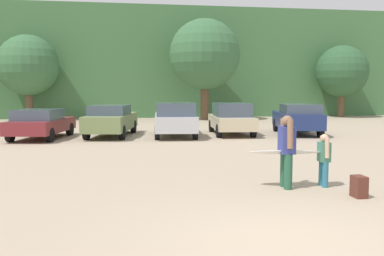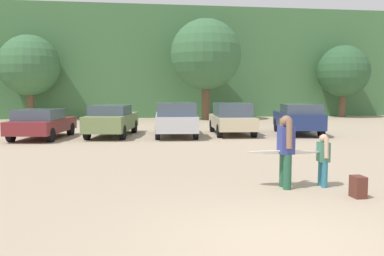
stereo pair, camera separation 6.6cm
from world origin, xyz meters
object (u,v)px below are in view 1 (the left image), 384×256
object	(u,v)px
parked_car_maroon	(41,123)
person_adult	(287,147)
person_child	(324,157)
surfboard_white	(284,152)
parked_car_silver	(175,119)
backpack_dropped	(359,187)
parked_car_navy	(298,118)
parked_car_olive_green	(111,120)
parked_car_champagne	(231,118)

from	to	relation	value
parked_car_maroon	person_adult	size ratio (longest dim) A/B	2.67
person_child	surfboard_white	size ratio (longest dim) A/B	0.70
person_child	person_adult	bearing A→B (deg)	3.64
parked_car_silver	backpack_dropped	bearing A→B (deg)	-164.13
parked_car_navy	backpack_dropped	xyz separation A→B (m)	(-3.73, -12.19, -0.58)
parked_car_maroon	parked_car_olive_green	bearing A→B (deg)	-68.28
backpack_dropped	parked_car_olive_green	bearing A→B (deg)	112.84
parked_car_silver	person_adult	world-z (taller)	person_adult
parked_car_maroon	person_adult	distance (m)	13.30
parked_car_maroon	backpack_dropped	world-z (taller)	parked_car_maroon
parked_car_champagne	person_adult	distance (m)	11.67
parked_car_navy	person_child	world-z (taller)	parked_car_navy
parked_car_champagne	person_adult	xyz separation A→B (m)	(-1.64, -11.55, 0.14)
parked_car_champagne	person_child	world-z (taller)	parked_car_champagne
parked_car_maroon	person_child	size ratio (longest dim) A/B	3.63
parked_car_champagne	parked_car_navy	bearing A→B (deg)	-93.05
parked_car_silver	parked_car_champagne	world-z (taller)	parked_car_silver
parked_car_champagne	surfboard_white	xyz separation A→B (m)	(-1.64, -11.42, 0.00)
parked_car_olive_green	person_adult	bearing A→B (deg)	-149.57
person_child	parked_car_silver	bearing A→B (deg)	-76.10
person_adult	parked_car_navy	bearing A→B (deg)	-110.73
parked_car_olive_green	person_child	size ratio (longest dim) A/B	4.05
parked_car_silver	person_child	world-z (taller)	parked_car_silver
surfboard_white	backpack_dropped	bearing A→B (deg)	142.85
parked_car_navy	backpack_dropped	world-z (taller)	parked_car_navy
parked_car_maroon	backpack_dropped	size ratio (longest dim) A/B	9.84
parked_car_olive_green	backpack_dropped	size ratio (longest dim) A/B	10.98
parked_car_olive_green	person_child	world-z (taller)	parked_car_olive_green
parked_car_navy	surfboard_white	xyz separation A→B (m)	(-4.91, -10.99, -0.01)
backpack_dropped	parked_car_champagne	bearing A→B (deg)	87.91
parked_car_silver	parked_car_champagne	size ratio (longest dim) A/B	1.08
parked_car_navy	surfboard_white	world-z (taller)	parked_car_navy
parked_car_maroon	person_adult	bearing A→B (deg)	-135.95
parked_car_navy	person_adult	bearing A→B (deg)	166.74
parked_car_silver	parked_car_maroon	bearing A→B (deg)	94.79
person_adult	backpack_dropped	bearing A→B (deg)	140.93
backpack_dropped	parked_car_maroon	bearing A→B (deg)	124.91
parked_car_champagne	surfboard_white	distance (m)	11.54
person_child	backpack_dropped	distance (m)	1.20
parked_car_maroon	surfboard_white	bearing A→B (deg)	-135.64
parked_car_maroon	person_adult	xyz separation A→B (m)	(7.32, -11.11, 0.23)
parked_car_maroon	surfboard_white	distance (m)	13.19
person_adult	surfboard_white	xyz separation A→B (m)	(-0.00, 0.13, -0.13)
parked_car_champagne	parked_car_navy	size ratio (longest dim) A/B	0.98
parked_car_maroon	parked_car_olive_green	distance (m)	3.17
surfboard_white	backpack_dropped	distance (m)	1.78
parked_car_champagne	backpack_dropped	size ratio (longest dim) A/B	9.59
parked_car_silver	parked_car_navy	xyz separation A→B (m)	(6.12, 0.02, -0.02)
parked_car_navy	person_adult	world-z (taller)	person_adult
parked_car_champagne	parked_car_navy	world-z (taller)	parked_car_champagne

